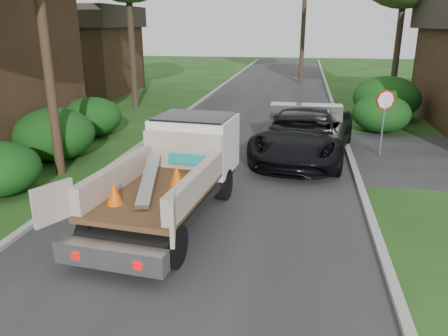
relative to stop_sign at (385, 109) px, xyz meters
name	(u,v)px	position (x,y,z in m)	size (l,w,h in m)	color
ground	(181,268)	(-5.20, -9.00, -1.78)	(120.00, 120.00, 0.00)	#173F12
road	(245,143)	(-5.20, 1.00, -1.77)	(8.00, 90.00, 0.02)	#28282B
curb_left	(151,137)	(-9.30, 1.00, -1.72)	(0.20, 90.00, 0.12)	#9E9E99
curb_right	(347,146)	(-1.10, 1.00, -1.72)	(0.20, 90.00, 0.12)	#9E9E99
stop_sign	(385,109)	(0.00, 0.00, 0.00)	(0.71, 0.32, 2.48)	slate
utility_pole	(41,7)	(-10.68, -4.02, 3.40)	(2.42, 1.25, 10.00)	#382619
house_left_far	(78,49)	(-18.70, 13.00, 1.27)	(7.56, 7.56, 6.00)	#362316
hedge_left_b	(54,134)	(-11.70, -2.50, -0.84)	(2.86, 2.86, 1.87)	#0E3D11
hedge_left_c	(92,117)	(-12.00, 1.00, -0.93)	(2.60, 2.60, 1.70)	#0E3D11
hedge_right_a	(381,114)	(0.60, 4.00, -0.93)	(2.60, 2.60, 1.70)	#0E3D11
hedge_right_b	(387,98)	(1.30, 7.00, -0.67)	(3.38, 3.38, 2.21)	#0E3D11
flatbed_truck	(181,163)	(-6.01, -5.97, -0.53)	(3.06, 6.24, 2.29)	black
black_pickup	(305,133)	(-2.80, -0.64, -0.86)	(3.06, 6.63, 1.84)	black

